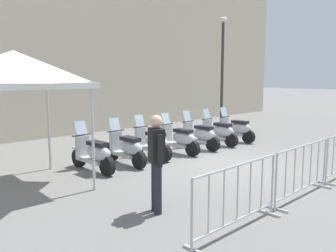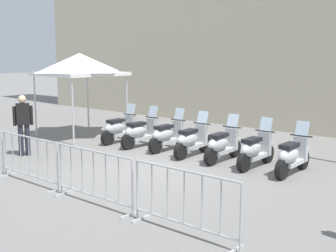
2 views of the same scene
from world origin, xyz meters
TOP-DOWN VIEW (x-y plane):
  - ground_plane at (0.00, 0.00)m, footprint 120.00×120.00m
  - motorcycle_0 at (-3.10, 1.79)m, footprint 0.56×1.73m
  - motorcycle_1 at (-2.10, 1.81)m, footprint 0.56×1.72m
  - motorcycle_2 at (-1.10, 1.97)m, footprint 0.56×1.73m
  - motorcycle_3 at (-0.08, 1.89)m, footprint 0.58×1.72m
  - motorcycle_4 at (0.92, 1.96)m, footprint 0.56×1.73m
  - motorcycle_5 at (1.92, 2.00)m, footprint 0.56×1.73m
  - motorcycle_6 at (2.93, 2.03)m, footprint 0.56×1.73m
  - barrier_segment_0 at (-3.18, -2.72)m, footprint 2.11×0.53m
  - barrier_segment_1 at (-0.98, -2.62)m, footprint 2.11×0.53m
  - street_lamp at (4.39, 3.97)m, footprint 0.36×0.36m
  - officer_near_row_end at (-3.61, -1.30)m, footprint 0.35×0.51m
  - canopy_tent at (-4.95, 1.64)m, footprint 2.51×2.51m

SIDE VIEW (x-z plane):
  - ground_plane at x=0.00m, z-range 0.00..0.00m
  - motorcycle_0 at x=-3.10m, z-range -0.16..1.07m
  - motorcycle_1 at x=-2.10m, z-range -0.16..1.07m
  - motorcycle_2 at x=-1.10m, z-range -0.16..1.07m
  - motorcycle_3 at x=-0.08m, z-range -0.16..1.07m
  - motorcycle_4 at x=0.92m, z-range -0.16..1.07m
  - motorcycle_5 at x=1.92m, z-range -0.16..1.07m
  - motorcycle_6 at x=2.93m, z-range -0.16..1.07m
  - barrier_segment_0 at x=-3.18m, z-range -0.01..1.06m
  - barrier_segment_1 at x=-0.98m, z-range -0.01..1.06m
  - officer_near_row_end at x=-3.61m, z-range 0.12..1.85m
  - canopy_tent at x=-4.95m, z-range 1.06..3.97m
  - street_lamp at x=4.39m, z-range 0.57..5.43m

